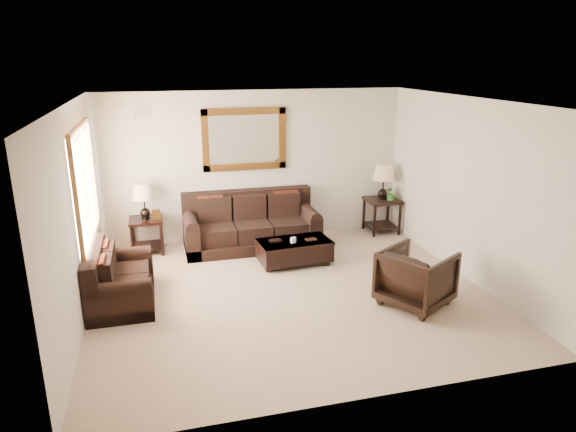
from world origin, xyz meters
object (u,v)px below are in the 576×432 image
object	(u,v)px
end_table_right	(383,188)
sofa	(251,227)
loveseat	(118,282)
end_table_left	(145,208)
armchair	(416,275)
coffee_table	(294,249)

from	to	relation	value
end_table_right	sofa	bearing A→B (deg)	-177.34
sofa	loveseat	world-z (taller)	sofa
end_table_left	armchair	distance (m)	4.62
armchair	end_table_right	bearing A→B (deg)	-47.02
sofa	coffee_table	bearing A→B (deg)	-62.08
loveseat	end_table_left	world-z (taller)	end_table_left
end_table_right	coffee_table	distance (m)	2.41
end_table_left	coffee_table	bearing A→B (deg)	-26.20
sofa	end_table_right	xyz separation A→B (m)	(2.58, 0.12, 0.52)
end_table_left	armchair	size ratio (longest dim) A/B	1.42
end_table_left	coffee_table	xyz separation A→B (m)	(2.32, -1.14, -0.55)
coffee_table	end_table_left	bearing A→B (deg)	149.13
end_table_right	coffee_table	size ratio (longest dim) A/B	1.08
loveseat	end_table_right	xyz separation A→B (m)	(4.76, 1.83, 0.57)
sofa	coffee_table	size ratio (longest dim) A/B	1.92
loveseat	armchair	world-z (taller)	armchair
sofa	armchair	size ratio (longest dim) A/B	2.71
coffee_table	armchair	xyz separation A→B (m)	(1.21, -1.81, 0.18)
loveseat	end_table_left	xyz separation A→B (m)	(0.39, 1.85, 0.51)
end_table_right	end_table_left	bearing A→B (deg)	179.72
sofa	end_table_right	size ratio (longest dim) A/B	1.77
sofa	end_table_left	distance (m)	1.85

